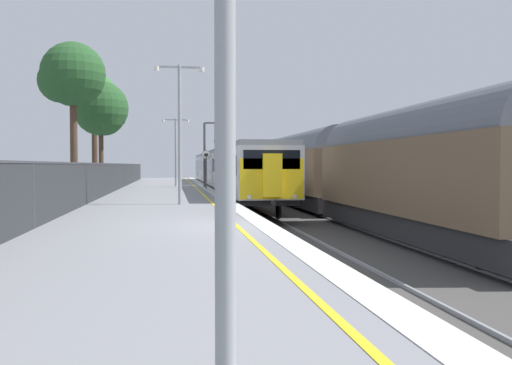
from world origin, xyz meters
The scene contains 11 objects.
ground centered at (2.64, 0.00, -0.61)m, with size 17.40×110.00×1.21m.
commuter_train_at_platform centered at (2.10, 28.60, 1.27)m, with size 2.83×41.18×3.81m.
freight_train_adjacent_track centered at (6.10, 18.86, 1.48)m, with size 2.60×45.96×4.53m.
signal_gantry centered at (0.63, 25.80, 2.93)m, with size 1.10×0.24×4.68m.
speed_limit_sign centered at (0.25, 22.44, 1.64)m, with size 0.59×0.08×2.56m.
platform_lamp_mid centered at (-1.70, 8.25, 3.32)m, with size 2.00×0.20×5.63m.
platform_lamp_far centered at (-1.70, 27.41, 3.01)m, with size 2.00×0.20×5.04m.
platform_back_fence centered at (-5.45, 0.00, 0.89)m, with size 0.07×99.00×1.70m.
background_tree_left centered at (-7.37, 26.02, 6.38)m, with size 3.09×3.09×8.07m.
background_tree_centre centered at (-6.34, 21.71, 5.01)m, with size 3.44×3.44×6.88m.
background_tree_right centered at (-7.27, 16.09, 6.23)m, with size 3.41×3.38×8.07m.
Camera 1 is at (-2.05, -14.57, 1.60)m, focal length 39.24 mm.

